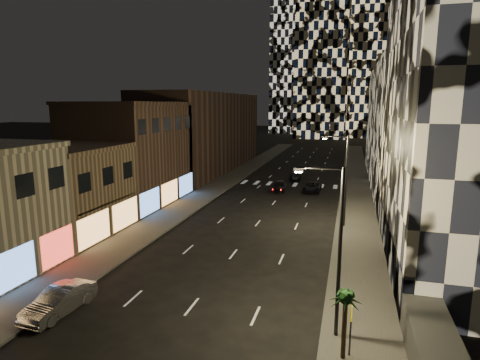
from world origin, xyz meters
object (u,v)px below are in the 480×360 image
Objects in this scene: streetlight_near at (335,241)px; car_dark_midlane at (280,186)px; car_dark_oncoming at (295,176)px; streetlight_far at (344,174)px; palm_tree at (346,303)px; car_silver_parked at (59,301)px; ped_sign at (351,322)px; car_dark_rightlane at (312,187)px.

streetlight_near is 2.04× the size of car_dark_midlane.
car_dark_oncoming is (-7.85, 44.13, -4.74)m from streetlight_near.
car_dark_oncoming is (-7.85, 24.13, -4.74)m from streetlight_far.
palm_tree is (0.65, -1.91, -2.34)m from streetlight_near.
ped_sign is (16.50, 0.16, 1.16)m from car_silver_parked.
streetlight_far reaches higher than palm_tree.
streetlight_near reaches higher than palm_tree.
palm_tree is at bearing -78.31° from car_dark_midlane.
car_dark_midlane is at bearing 104.48° from palm_tree.
car_silver_parked is 39.06m from car_dark_rightlane.
streetlight_near is at bearing -90.00° from streetlight_far.
car_dark_midlane is (-8.85, 14.87, -4.60)m from streetlight_far.
car_dark_oncoming is at bearing 101.71° from ped_sign.
car_dark_rightlane is 1.84× the size of ped_sign.
palm_tree is at bearing -88.31° from streetlight_far.
streetlight_near is 1.90× the size of car_silver_parked.
streetlight_near is 2.60× the size of palm_tree.
streetlight_near is 16.31m from car_silver_parked.
streetlight_far is at bearing 91.69° from palm_tree.
car_silver_parked is 1.12× the size of car_dark_oncoming.
ped_sign is 0.76× the size of palm_tree.
car_silver_parked is 46.56m from car_dark_oncoming.
palm_tree is at bearing -71.34° from streetlight_near.
car_dark_midlane is at bearing -168.53° from car_dark_rightlane.
palm_tree is (16.20, -0.13, 2.23)m from car_silver_parked.
car_dark_midlane is 1.04× the size of car_dark_oncoming.
car_silver_parked is at bearing -173.46° from streetlight_near.
car_dark_midlane is 4.56m from car_dark_rightlane.
streetlight_near is 3.09m from palm_tree.
car_silver_parked is 16.35m from palm_tree.
car_dark_rightlane is 1.40× the size of palm_tree.
car_silver_parked is (-15.55, -1.78, -4.57)m from streetlight_near.
car_dark_midlane is 0.91× the size of car_dark_rightlane.
palm_tree is (5.00, -37.55, 2.33)m from car_dark_rightlane.
car_silver_parked reaches higher than car_dark_midlane.
ped_sign is (9.80, -36.50, 1.18)m from car_dark_midlane.
streetlight_near reaches higher than car_dark_oncoming.
car_silver_parked is 1.07× the size of car_dark_midlane.
car_dark_midlane reaches higher than car_dark_rightlane.
car_dark_midlane is 37.81m from ped_sign.
streetlight_near reaches higher than car_dark_midlane.
palm_tree reaches higher than ped_sign.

